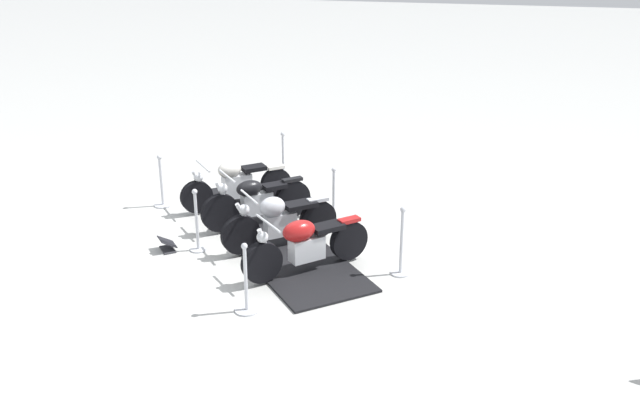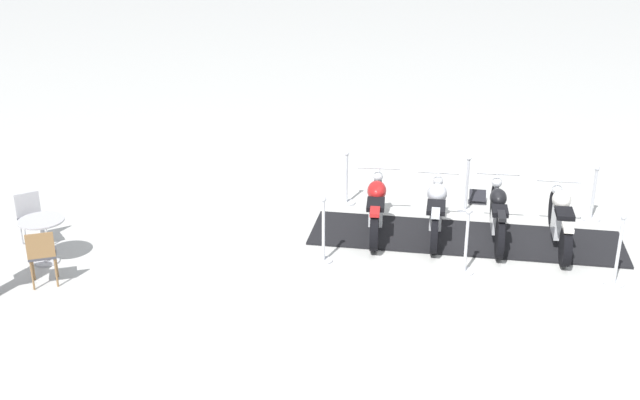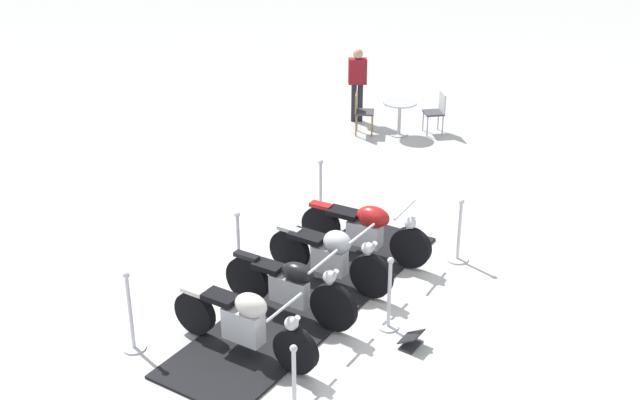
{
  "view_description": "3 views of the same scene",
  "coord_description": "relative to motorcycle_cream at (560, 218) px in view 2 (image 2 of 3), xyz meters",
  "views": [
    {
      "loc": [
        3.6,
        -10.83,
        5.09
      ],
      "look_at": [
        1.0,
        -0.32,
        0.89
      ],
      "focal_mm": 40.0,
      "sensor_mm": 36.0,
      "label": 1
    },
    {
      "loc": [
        9.72,
        7.9,
        5.6
      ],
      "look_at": [
        2.11,
        -1.35,
        0.84
      ],
      "focal_mm": 44.06,
      "sensor_mm": 36.0,
      "label": 2
    },
    {
      "loc": [
        -9.91,
        2.8,
        6.43
      ],
      "look_at": [
        1.0,
        -0.45,
        1.08
      ],
      "focal_mm": 47.08,
      "sensor_mm": 36.0,
      "label": 3
    }
  ],
  "objects": [
    {
      "name": "motorcycle_cream",
      "position": [
        0.0,
        0.0,
        0.0
      ],
      "size": [
        1.76,
        1.56,
        0.9
      ],
      "rotation": [
        0.0,
        0.0,
        -2.42
      ],
      "color": "black",
      "rests_on": "display_platform"
    },
    {
      "name": "cafe_chair_across_table",
      "position": [
        7.23,
        -4.07,
        0.05
      ],
      "size": [
        0.52,
        0.52,
        0.91
      ],
      "rotation": [
        0.0,
        0.0,
        -1.96
      ],
      "color": "olive",
      "rests_on": "ground_plane"
    },
    {
      "name": "stanchion_left_mid",
      "position": [
        1.99,
        -0.32,
        -0.13
      ],
      "size": [
        0.31,
        0.31,
        1.08
      ],
      "color": "silver",
      "rests_on": "ground_plane"
    },
    {
      "name": "stanchion_right_front",
      "position": [
        -1.4,
        -0.27,
        -0.18
      ],
      "size": [
        0.35,
        0.35,
        1.03
      ],
      "color": "silver",
      "rests_on": "ground_plane"
    },
    {
      "name": "cafe_chair_near_table",
      "position": [
        6.82,
        -5.65,
        0.03
      ],
      "size": [
        0.45,
        0.45,
        0.89
      ],
      "rotation": [
        0.0,
        0.0,
        1.44
      ],
      "color": "#B7B7BC",
      "rests_on": "ground_plane"
    },
    {
      "name": "cafe_table",
      "position": [
        6.92,
        -4.83,
        0.07
      ],
      "size": [
        0.72,
        0.72,
        0.75
      ],
      "color": "#B7B7BC",
      "rests_on": "ground_plane"
    },
    {
      "name": "display_platform",
      "position": [
        1.02,
        -1.15,
        -0.47
      ],
      "size": [
        4.51,
        4.94,
        0.04
      ],
      "primitive_type": "cube",
      "rotation": [
        0.0,
        0.0,
        -0.86
      ],
      "color": "black",
      "rests_on": "ground_plane"
    },
    {
      "name": "motorcycle_black",
      "position": [
        0.67,
        -0.78,
        0.01
      ],
      "size": [
        1.62,
        1.49,
        1.01
      ],
      "rotation": [
        0.0,
        0.0,
        -2.4
      ],
      "color": "black",
      "rests_on": "display_platform"
    },
    {
      "name": "stanchion_right_mid",
      "position": [
        0.05,
        -1.98,
        -0.1
      ],
      "size": [
        0.29,
        0.29,
        1.09
      ],
      "color": "silver",
      "rests_on": "ground_plane"
    },
    {
      "name": "ground_plane",
      "position": [
        1.02,
        -1.15,
        -0.49
      ],
      "size": [
        80.0,
        80.0,
        0.0
      ],
      "primitive_type": "plane",
      "color": "silver"
    },
    {
      "name": "info_placard",
      "position": [
        -0.44,
        -2.11,
        -0.42
      ],
      "size": [
        0.4,
        0.41,
        0.23
      ],
      "rotation": [
        0.0,
        0.0,
        2.28
      ],
      "color": "#333338",
      "rests_on": "ground_plane"
    },
    {
      "name": "motorcycle_maroon",
      "position": [
        2.0,
        -2.35,
        0.0
      ],
      "size": [
        1.66,
        1.64,
        0.95
      ],
      "rotation": [
        0.0,
        0.0,
        -2.36
      ],
      "color": "black",
      "rests_on": "display_platform"
    },
    {
      "name": "stanchion_left_rear",
      "position": [
        3.45,
        -2.03,
        -0.1
      ],
      "size": [
        0.3,
        0.3,
        1.12
      ],
      "color": "silver",
      "rests_on": "ground_plane"
    },
    {
      "name": "stanchion_right_rear",
      "position": [
        1.51,
        -3.69,
        -0.18
      ],
      "size": [
        0.35,
        0.35,
        1.05
      ],
      "color": "silver",
      "rests_on": "ground_plane"
    },
    {
      "name": "stanchion_left_front",
      "position": [
        0.54,
        1.38,
        -0.1
      ],
      "size": [
        0.31,
        0.31,
        1.16
      ],
      "color": "silver",
      "rests_on": "ground_plane"
    },
    {
      "name": "motorcycle_chrome",
      "position": [
        1.34,
        -1.56,
        0.02
      ],
      "size": [
        1.64,
        1.45,
        0.97
      ],
      "rotation": [
        0.0,
        0.0,
        -2.42
      ],
      "color": "black",
      "rests_on": "display_platform"
    }
  ]
}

